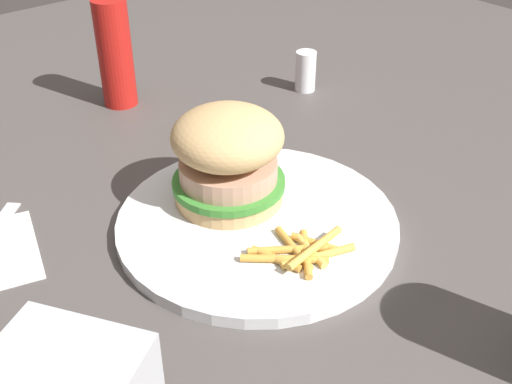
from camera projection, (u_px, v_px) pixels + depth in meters
ground_plane at (263, 231)px, 0.60m from camera, size 1.60×1.60×0.00m
plate at (256, 223)px, 0.60m from camera, size 0.27×0.27×0.01m
sandwich at (228, 156)px, 0.60m from camera, size 0.11×0.11×0.10m
fries_pile at (300, 252)px, 0.55m from camera, size 0.07×0.09×0.01m
ketchup_bottle at (115, 54)px, 0.80m from camera, size 0.04×0.04×0.14m
salt_shaker at (306, 71)px, 0.85m from camera, size 0.03×0.03×0.06m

